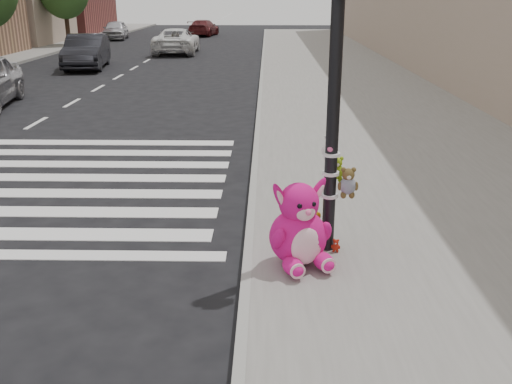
# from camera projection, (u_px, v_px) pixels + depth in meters

# --- Properties ---
(ground) EXTENTS (120.00, 120.00, 0.00)m
(ground) POSITION_uv_depth(u_px,v_px,m) (96.00, 331.00, 5.98)
(ground) COLOR black
(ground) RESTS_ON ground
(sidewalk_near) EXTENTS (7.00, 80.00, 0.14)m
(sidewalk_near) POSITION_uv_depth(u_px,v_px,m) (386.00, 122.00, 15.30)
(sidewalk_near) COLOR slate
(sidewalk_near) RESTS_ON ground
(curb_edge) EXTENTS (0.12, 80.00, 0.15)m
(curb_edge) POSITION_uv_depth(u_px,v_px,m) (258.00, 122.00, 15.36)
(curb_edge) COLOR gray
(curb_edge) RESTS_ON ground
(signal_pole) EXTENTS (0.67, 0.48, 4.00)m
(signal_pole) POSITION_uv_depth(u_px,v_px,m) (334.00, 122.00, 7.03)
(signal_pole) COLOR black
(signal_pole) RESTS_ON sidewalk_near
(pink_bunny) EXTENTS (0.93, 1.00, 1.12)m
(pink_bunny) POSITION_uv_depth(u_px,v_px,m) (299.00, 230.00, 6.99)
(pink_bunny) COLOR #DA127C
(pink_bunny) RESTS_ON sidewalk_near
(red_teddy) EXTENTS (0.14, 0.11, 0.18)m
(red_teddy) POSITION_uv_depth(u_px,v_px,m) (336.00, 245.00, 7.46)
(red_teddy) COLOR #B22311
(red_teddy) RESTS_ON sidewalk_near
(car_dark_far) EXTENTS (2.30, 4.89, 1.55)m
(car_dark_far) POSITION_uv_depth(u_px,v_px,m) (86.00, 52.00, 26.46)
(car_dark_far) COLOR black
(car_dark_far) RESTS_ON ground
(car_white_near) EXTENTS (2.56, 5.22, 1.43)m
(car_white_near) POSITION_uv_depth(u_px,v_px,m) (176.00, 41.00, 33.03)
(car_white_near) COLOR white
(car_white_near) RESTS_ON ground
(car_maroon_near) EXTENTS (2.37, 4.63, 1.29)m
(car_maroon_near) POSITION_uv_depth(u_px,v_px,m) (204.00, 28.00, 46.56)
(car_maroon_near) COLOR #59191B
(car_maroon_near) RESTS_ON ground
(car_silver_deep) EXTENTS (2.12, 4.28, 1.40)m
(car_silver_deep) POSITION_uv_depth(u_px,v_px,m) (115.00, 30.00, 43.05)
(car_silver_deep) COLOR silver
(car_silver_deep) RESTS_ON ground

